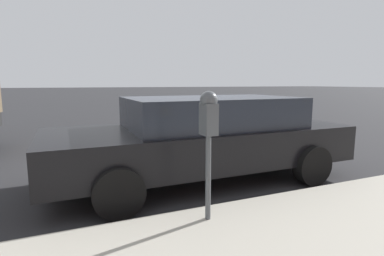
% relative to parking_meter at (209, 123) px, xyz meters
% --- Properties ---
extents(ground_plane, '(220.00, 220.00, 0.00)m').
position_rel_parking_meter_xyz_m(ground_plane, '(2.52, -0.39, -1.21)').
color(ground_plane, '#2B2B2D').
extents(parking_meter, '(0.21, 0.19, 1.42)m').
position_rel_parking_meter_xyz_m(parking_meter, '(0.00, 0.00, 0.00)').
color(parking_meter, '#4C5156').
rests_on(parking_meter, sidewalk).
extents(car_black, '(2.15, 4.98, 1.40)m').
position_rel_parking_meter_xyz_m(car_black, '(1.65, -0.72, -0.46)').
color(car_black, black).
rests_on(car_black, ground_plane).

